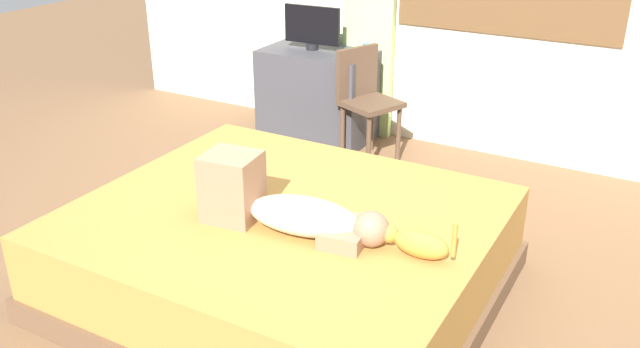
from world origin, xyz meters
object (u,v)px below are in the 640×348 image
(bed, at_px, (285,253))
(desk, at_px, (318,94))
(tv_monitor, at_px, (312,27))
(cat, at_px, (417,243))
(chair_by_desk, at_px, (365,95))
(cup, at_px, (368,48))
(person_lying, at_px, (285,207))

(bed, bearing_deg, desk, 115.11)
(tv_monitor, bearing_deg, desk, 0.00)
(cat, xyz_separation_m, chair_by_desk, (-1.20, 1.95, -0.05))
(cup, bearing_deg, desk, -166.74)
(cat, bearing_deg, chair_by_desk, 121.64)
(cat, height_order, tv_monitor, tv_monitor)
(bed, relative_size, cup, 24.39)
(bed, bearing_deg, person_lying, -55.54)
(person_lying, distance_m, desk, 2.50)
(bed, height_order, tv_monitor, tv_monitor)
(desk, bearing_deg, bed, -64.89)
(bed, xyz_separation_m, desk, (-0.98, 2.10, 0.13))
(cat, xyz_separation_m, desk, (-1.74, 2.18, -0.19))
(bed, xyz_separation_m, cup, (-0.59, 2.19, 0.54))
(bed, bearing_deg, tv_monitor, 116.35)
(bed, height_order, cup, cup)
(bed, relative_size, person_lying, 2.24)
(tv_monitor, bearing_deg, bed, -63.65)
(bed, distance_m, tv_monitor, 2.44)
(bed, relative_size, chair_by_desk, 2.46)
(cup, height_order, chair_by_desk, chair_by_desk)
(desk, distance_m, tv_monitor, 0.55)
(person_lying, height_order, tv_monitor, tv_monitor)
(bed, distance_m, cat, 0.82)
(tv_monitor, bearing_deg, cup, 11.65)
(chair_by_desk, bearing_deg, tv_monitor, 159.36)
(cat, relative_size, desk, 0.40)
(cup, bearing_deg, bed, -74.92)
(person_lying, relative_size, desk, 1.05)
(bed, xyz_separation_m, person_lying, (0.10, -0.15, 0.36))
(cat, bearing_deg, bed, 174.22)
(cat, height_order, chair_by_desk, chair_by_desk)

